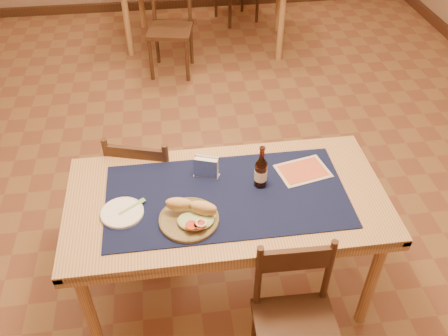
{
  "coord_description": "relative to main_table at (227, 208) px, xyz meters",
  "views": [
    {
      "loc": [
        -0.24,
        -2.48,
        2.41
      ],
      "look_at": [
        0.0,
        -0.7,
        0.85
      ],
      "focal_mm": 38.0,
      "sensor_mm": 36.0,
      "label": 1
    }
  ],
  "objects": [
    {
      "name": "sandwich_plate",
      "position": [
        -0.19,
        -0.15,
        0.12
      ],
      "size": [
        0.29,
        0.29,
        0.11
      ],
      "color": "brown",
      "rests_on": "placemat"
    },
    {
      "name": "baseboard",
      "position": [
        0.0,
        0.8,
        -0.62
      ],
      "size": [
        6.0,
        7.0,
        0.1
      ],
      "color": "#3E2116",
      "rests_on": "ground"
    },
    {
      "name": "menu_card",
      "position": [
        0.42,
        0.13,
        0.09
      ],
      "size": [
        0.3,
        0.24,
        0.01
      ],
      "color": "beige",
      "rests_on": "placemat"
    },
    {
      "name": "placemat",
      "position": [
        0.0,
        0.0,
        0.09
      ],
      "size": [
        1.2,
        0.6,
        0.01
      ],
      "primitive_type": "cube",
      "color": "black",
      "rests_on": "main_table"
    },
    {
      "name": "chair_back_near",
      "position": [
        -0.17,
        2.68,
        -0.21
      ],
      "size": [
        0.48,
        0.48,
        0.89
      ],
      "color": "#3E2116",
      "rests_on": "ground"
    },
    {
      "name": "fork",
      "position": [
        -0.46,
        -0.03,
        0.1
      ],
      "size": [
        0.13,
        0.1,
        0.0
      ],
      "color": "#77BA66",
      "rests_on": "side_plate"
    },
    {
      "name": "chair_main_far",
      "position": [
        -0.41,
        0.5,
        -0.22
      ],
      "size": [
        0.49,
        0.49,
        0.85
      ],
      "color": "#3E2116",
      "rests_on": "ground"
    },
    {
      "name": "room",
      "position": [
        0.0,
        0.8,
        0.73
      ],
      "size": [
        6.04,
        7.04,
        2.84
      ],
      "color": "brown",
      "rests_on": "ground"
    },
    {
      "name": "napkin_holder",
      "position": [
        -0.08,
        0.16,
        0.14
      ],
      "size": [
        0.14,
        0.09,
        0.12
      ],
      "color": "silver",
      "rests_on": "placemat"
    },
    {
      "name": "beer_bottle",
      "position": [
        0.18,
        0.05,
        0.18
      ],
      "size": [
        0.06,
        0.06,
        0.24
      ],
      "color": "#4B1F0D",
      "rests_on": "placemat"
    },
    {
      "name": "chair_main_near",
      "position": [
        0.25,
        -0.55,
        -0.24
      ],
      "size": [
        0.39,
        0.39,
        0.83
      ],
      "color": "#3E2116",
      "rests_on": "ground"
    },
    {
      "name": "side_plate",
      "position": [
        -0.51,
        -0.06,
        0.1
      ],
      "size": [
        0.21,
        0.21,
        0.02
      ],
      "color": "white",
      "rests_on": "placemat"
    },
    {
      "name": "main_table",
      "position": [
        0.0,
        0.0,
        0.0
      ],
      "size": [
        1.6,
        0.8,
        0.75
      ],
      "color": "tan",
      "rests_on": "ground"
    }
  ]
}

